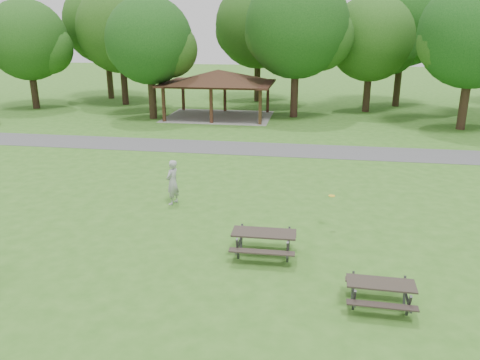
# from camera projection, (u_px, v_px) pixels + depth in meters

# --- Properties ---
(ground) EXTENTS (160.00, 160.00, 0.00)m
(ground) POSITION_uv_depth(u_px,v_px,m) (189.00, 256.00, 14.83)
(ground) COLOR #366D1F
(ground) RESTS_ON ground
(asphalt_path) EXTENTS (120.00, 3.20, 0.02)m
(asphalt_path) POSITION_uv_depth(u_px,v_px,m) (250.00, 149.00, 27.96)
(asphalt_path) COLOR #4D4D50
(asphalt_path) RESTS_ON ground
(pavilion) EXTENTS (8.60, 7.01, 3.76)m
(pavilion) POSITION_uv_depth(u_px,v_px,m) (218.00, 78.00, 37.01)
(pavilion) COLOR #321E12
(pavilion) RESTS_ON ground
(tree_row_b) EXTENTS (7.14, 6.80, 9.28)m
(tree_row_b) POSITION_uv_depth(u_px,v_px,m) (29.00, 43.00, 40.21)
(tree_row_b) COLOR black
(tree_row_b) RESTS_ON ground
(tree_row_c) EXTENTS (8.19, 7.80, 10.67)m
(tree_row_c) POSITION_uv_depth(u_px,v_px,m) (122.00, 32.00, 42.15)
(tree_row_c) COLOR black
(tree_row_c) RESTS_ON ground
(tree_row_d) EXTENTS (6.93, 6.60, 9.27)m
(tree_row_d) POSITION_uv_depth(u_px,v_px,m) (150.00, 43.00, 35.53)
(tree_row_d) COLOR black
(tree_row_d) RESTS_ON ground
(tree_row_e) EXTENTS (8.40, 8.00, 11.02)m
(tree_row_e) POSITION_uv_depth(u_px,v_px,m) (298.00, 29.00, 35.88)
(tree_row_e) COLOR black
(tree_row_e) RESTS_ON ground
(tree_row_f) EXTENTS (7.35, 7.00, 9.55)m
(tree_row_f) POSITION_uv_depth(u_px,v_px,m) (372.00, 41.00, 38.55)
(tree_row_f) COLOR black
(tree_row_f) RESTS_ON ground
(tree_row_g) EXTENTS (7.77, 7.40, 10.25)m
(tree_row_g) POSITION_uv_depth(u_px,v_px,m) (475.00, 36.00, 31.38)
(tree_row_g) COLOR #2F1E15
(tree_row_g) RESTS_ON ground
(tree_deep_a) EXTENTS (8.40, 8.00, 11.38)m
(tree_deep_a) POSITION_uv_depth(u_px,v_px,m) (106.00, 25.00, 45.71)
(tree_deep_a) COLOR #312215
(tree_deep_a) RESTS_ON ground
(tree_deep_b) EXTENTS (8.40, 8.00, 11.13)m
(tree_deep_b) POSITION_uv_depth(u_px,v_px,m) (259.00, 28.00, 43.97)
(tree_deep_b) COLOR black
(tree_deep_b) RESTS_ON ground
(tree_deep_c) EXTENTS (8.82, 8.40, 11.90)m
(tree_deep_c) POSITION_uv_depth(u_px,v_px,m) (405.00, 21.00, 40.87)
(tree_deep_c) COLOR #2F1F15
(tree_deep_c) RESTS_ON ground
(picnic_table_middle) EXTENTS (2.01, 1.64, 0.86)m
(picnic_table_middle) POSITION_uv_depth(u_px,v_px,m) (264.00, 238.00, 14.61)
(picnic_table_middle) COLOR #2E2721
(picnic_table_middle) RESTS_ON ground
(picnic_table_far) EXTENTS (1.75, 1.43, 0.74)m
(picnic_table_far) POSITION_uv_depth(u_px,v_px,m) (380.00, 289.00, 11.94)
(picnic_table_far) COLOR #2C2620
(picnic_table_far) RESTS_ON ground
(frisbee_in_flight) EXTENTS (0.31, 0.31, 0.02)m
(frisbee_in_flight) POSITION_uv_depth(u_px,v_px,m) (332.00, 196.00, 16.49)
(frisbee_in_flight) COLOR gold
(frisbee_in_flight) RESTS_ON ground
(frisbee_thrower) EXTENTS (0.64, 0.78, 1.86)m
(frisbee_thrower) POSITION_uv_depth(u_px,v_px,m) (173.00, 182.00, 18.94)
(frisbee_thrower) COLOR #A3A3A5
(frisbee_thrower) RESTS_ON ground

